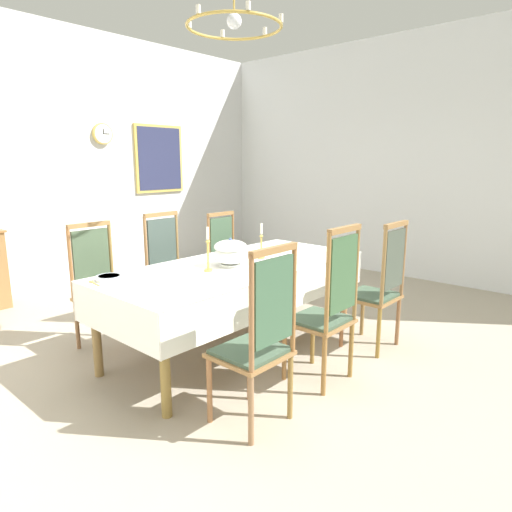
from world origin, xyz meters
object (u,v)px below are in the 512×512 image
object	(u,v)px
bowl_near_right	(109,277)
spoon_secondary	(92,282)
candlestick_east	(261,245)
framed_painting	(159,159)
dining_table	(237,273)
chair_south_b	(327,307)
chair_north_a	(100,286)
mounted_clock	(103,134)
candlestick_west	(208,253)
chair_south_c	(379,286)
chair_south_a	(258,338)
chandelier	(234,26)
bowl_far_left	(278,268)
spoon_primary	(342,250)
soup_tureen	(230,252)
bowl_far_right	(234,250)
chair_north_c	(229,258)
bowl_near_left	(338,251)
chair_north_b	(170,269)

from	to	relation	value
bowl_near_right	spoon_secondary	world-z (taller)	bowl_near_right
candlestick_east	framed_painting	bearing A→B (deg)	68.58
dining_table	chair_south_b	bearing A→B (deg)	-90.24
chair_north_a	mounted_clock	distance (m)	3.04
candlestick_west	chair_south_c	bearing A→B (deg)	-38.90
dining_table	chair_south_b	distance (m)	0.95
chair_south_a	spoon_secondary	size ratio (longest dim) A/B	6.64
mounted_clock	chandelier	bearing A→B (deg)	-101.35
mounted_clock	bowl_far_left	bearing A→B (deg)	-98.96
spoon_primary	soup_tureen	bearing A→B (deg)	148.31
chair_south_b	bowl_far_right	size ratio (longest dim) A/B	7.00
bowl_far_right	framed_painting	xyz separation A→B (m)	(1.23, 2.82, 0.90)
chair_north_c	bowl_near_left	xyz separation A→B (m)	(0.18, -1.34, 0.24)
soup_tureen	bowl_near_left	distance (m)	1.17
bowl_near_right	chandelier	distance (m)	2.19
chair_south_b	chair_north_a	bearing A→B (deg)	112.36
spoon_primary	spoon_secondary	xyz separation A→B (m)	(-2.28, 0.76, 0.00)
mounted_clock	chandelier	distance (m)	3.33
chair_south_c	chair_north_b	bearing A→B (deg)	114.06
dining_table	soup_tureen	size ratio (longest dim) A/B	7.78
candlestick_east	chandelier	world-z (taller)	chandelier
chandelier	spoon_secondary	bearing A→B (deg)	161.62
dining_table	chair_north_c	world-z (taller)	chair_north_c
soup_tureen	chandelier	size ratio (longest dim) A/B	0.40
chair_north_a	chair_south_c	distance (m)	2.49
spoon_secondary	framed_painting	xyz separation A→B (m)	(2.73, 2.82, 0.91)
chandelier	candlestick_east	bearing A→B (deg)	0.00
chandelier	chair_north_a	bearing A→B (deg)	129.66
bowl_far_left	spoon_primary	distance (m)	1.06
chair_north_a	framed_painting	bearing A→B (deg)	-136.31
chair_north_c	candlestick_west	size ratio (longest dim) A/B	2.96
chair_south_b	candlestick_west	size ratio (longest dim) A/B	3.31
chair_north_c	soup_tureen	xyz separation A→B (m)	(-0.91, -0.94, 0.34)
spoon_primary	framed_painting	distance (m)	3.72
dining_table	chair_north_a	bearing A→B (deg)	129.66
chair_south_c	framed_painting	size ratio (longest dim) A/B	1.13
dining_table	bowl_near_left	bearing A→B (deg)	-21.61
spoon_secondary	spoon_primary	bearing A→B (deg)	-13.12
chair_south_c	bowl_far_left	distance (m)	0.96
chair_south_a	spoon_primary	size ratio (longest dim) A/B	6.77
framed_painting	chandelier	world-z (taller)	chandelier
chair_north_a	bowl_far_left	distance (m)	1.61
chair_north_a	chair_north_b	bearing A→B (deg)	-179.89
chair_south_b	spoon_primary	size ratio (longest dim) A/B	6.95
soup_tureen	spoon_primary	distance (m)	1.27
chair_south_a	chair_south_c	bearing A→B (deg)	0.05
chair_north_a	candlestick_west	world-z (taller)	candlestick_west
dining_table	framed_painting	world-z (taller)	framed_painting
chair_north_c	spoon_secondary	world-z (taller)	chair_north_c
bowl_near_left	chair_north_c	bearing A→B (deg)	97.64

